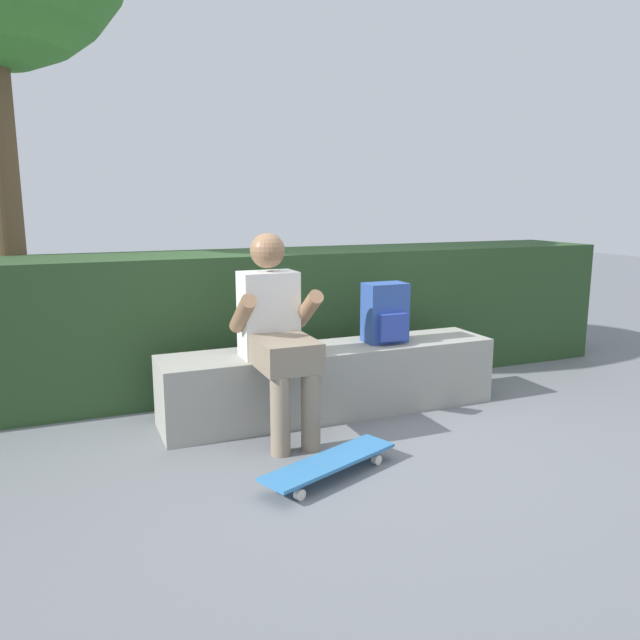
{
  "coord_description": "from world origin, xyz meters",
  "views": [
    {
      "loc": [
        -1.58,
        -3.29,
        1.38
      ],
      "look_at": [
        -0.09,
        0.25,
        0.64
      ],
      "focal_mm": 34.35,
      "sensor_mm": 36.0,
      "label": 1
    }
  ],
  "objects_px": {
    "bench_main": "(332,380)",
    "person_skater": "(276,329)",
    "skateboard_near_person": "(330,462)",
    "backpack_on_bench": "(386,314)"
  },
  "relations": [
    {
      "from": "bench_main",
      "to": "skateboard_near_person",
      "type": "bearing_deg",
      "value": -114.43
    },
    {
      "from": "skateboard_near_person",
      "to": "backpack_on_bench",
      "type": "distance_m",
      "value": 1.31
    },
    {
      "from": "skateboard_near_person",
      "to": "person_skater",
      "type": "bearing_deg",
      "value": 94.34
    },
    {
      "from": "bench_main",
      "to": "skateboard_near_person",
      "type": "relative_size",
      "value": 2.74
    },
    {
      "from": "backpack_on_bench",
      "to": "person_skater",
      "type": "bearing_deg",
      "value": -166.35
    },
    {
      "from": "bench_main",
      "to": "person_skater",
      "type": "xyz_separation_m",
      "value": [
        -0.45,
        -0.21,
        0.42
      ]
    },
    {
      "from": "skateboard_near_person",
      "to": "backpack_on_bench",
      "type": "xyz_separation_m",
      "value": [
        0.79,
        0.88,
        0.57
      ]
    },
    {
      "from": "backpack_on_bench",
      "to": "bench_main",
      "type": "bearing_deg",
      "value": 178.61
    },
    {
      "from": "bench_main",
      "to": "backpack_on_bench",
      "type": "xyz_separation_m",
      "value": [
        0.39,
        -0.01,
        0.42
      ]
    },
    {
      "from": "backpack_on_bench",
      "to": "skateboard_near_person",
      "type": "bearing_deg",
      "value": -132.02
    }
  ]
}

